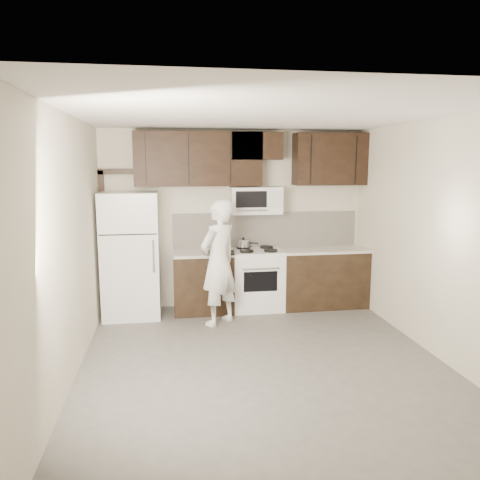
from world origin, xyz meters
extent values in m
plane|color=#54514F|center=(0.00, 0.00, 0.00)|extent=(4.50, 4.50, 0.00)
plane|color=#BBB29F|center=(0.00, 2.25, 1.35)|extent=(4.00, 0.00, 4.00)
plane|color=white|center=(0.00, 0.00, 2.70)|extent=(4.50, 4.50, 0.00)
cube|color=black|center=(-0.52, 1.94, 0.43)|extent=(0.87, 0.62, 0.87)
cube|color=black|center=(1.34, 1.94, 0.43)|extent=(1.32, 0.62, 0.87)
cube|color=beige|center=(-0.52, 1.94, 0.89)|extent=(0.87, 0.64, 0.04)
cube|color=beige|center=(1.34, 1.94, 0.89)|extent=(1.32, 0.64, 0.04)
cube|color=white|center=(0.30, 1.94, 0.45)|extent=(0.76, 0.62, 0.89)
cube|color=white|center=(0.30, 1.94, 0.90)|extent=(0.76, 0.62, 0.02)
cube|color=black|center=(0.30, 1.63, 0.50)|extent=(0.50, 0.01, 0.30)
cylinder|color=silver|center=(0.30, 1.60, 0.70)|extent=(0.55, 0.02, 0.02)
cylinder|color=black|center=(0.12, 1.79, 0.93)|extent=(0.20, 0.20, 0.03)
cylinder|color=black|center=(0.48, 1.79, 0.93)|extent=(0.20, 0.20, 0.03)
cylinder|color=black|center=(0.12, 2.09, 0.93)|extent=(0.20, 0.20, 0.03)
cylinder|color=black|center=(0.48, 2.09, 0.93)|extent=(0.20, 0.20, 0.03)
cube|color=silver|center=(0.50, 2.24, 1.18)|extent=(2.90, 0.02, 0.54)
cube|color=black|center=(-0.55, 2.08, 2.26)|extent=(1.85, 0.35, 0.78)
cube|color=black|center=(1.45, 2.08, 2.26)|extent=(1.10, 0.35, 0.78)
cube|color=black|center=(0.30, 2.08, 2.45)|extent=(0.76, 0.35, 0.40)
cube|color=white|center=(0.30, 2.06, 1.65)|extent=(0.76, 0.38, 0.40)
cube|color=black|center=(0.20, 1.86, 1.68)|extent=(0.46, 0.01, 0.24)
cube|color=silver|center=(0.56, 1.86, 1.68)|extent=(0.18, 0.01, 0.24)
cylinder|color=silver|center=(0.20, 1.84, 1.52)|extent=(0.46, 0.02, 0.02)
cube|color=white|center=(-1.55, 1.89, 0.90)|extent=(0.80, 0.72, 1.80)
cube|color=black|center=(-1.55, 1.53, 1.25)|extent=(0.77, 0.01, 0.02)
cylinder|color=silver|center=(-1.22, 1.50, 0.95)|extent=(0.03, 0.03, 0.45)
cube|color=black|center=(-1.96, 2.21, 1.05)|extent=(0.08, 0.08, 2.10)
cube|color=black|center=(-1.75, 2.21, 2.08)|extent=(0.50, 0.08, 0.08)
cylinder|color=silver|center=(0.12, 2.09, 0.98)|extent=(0.19, 0.19, 0.14)
sphere|color=black|center=(0.12, 2.09, 1.07)|extent=(0.04, 0.04, 0.04)
cylinder|color=black|center=(0.25, 2.03, 1.00)|extent=(0.17, 0.09, 0.02)
cube|color=black|center=(-0.28, 1.76, 0.92)|extent=(0.44, 0.35, 0.02)
cylinder|color=tan|center=(-0.28, 1.76, 0.94)|extent=(0.30, 0.30, 0.02)
imported|color=silver|center=(-0.34, 1.35, 0.87)|extent=(0.75, 0.73, 1.73)
camera|label=1|loc=(-1.01, -4.86, 2.19)|focal=35.00mm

